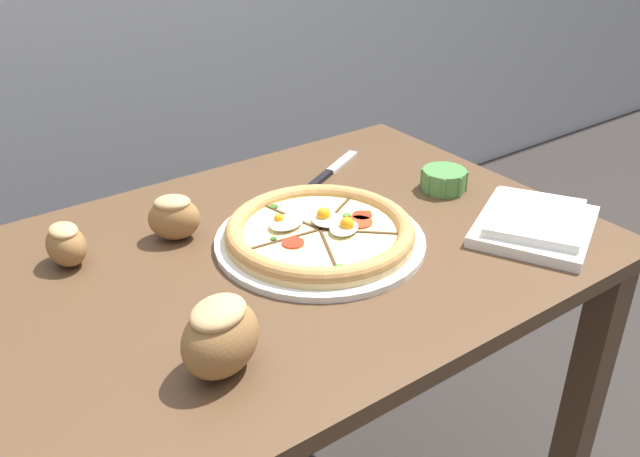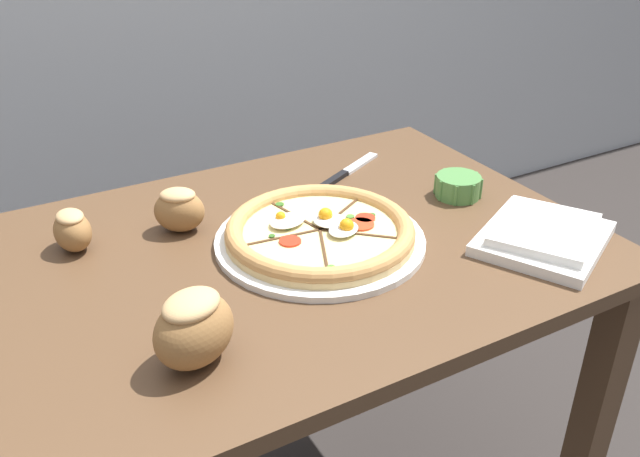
% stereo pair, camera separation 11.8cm
% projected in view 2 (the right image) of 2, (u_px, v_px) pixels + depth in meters
% --- Properties ---
extents(dining_table, '(1.13, 0.76, 0.73)m').
position_uv_depth(dining_table, '(278.00, 304.00, 1.24)').
color(dining_table, '#513823').
rests_on(dining_table, ground_plane).
extents(pizza, '(0.37, 0.37, 0.06)m').
position_uv_depth(pizza, '(320.00, 233.00, 1.19)').
color(pizza, white).
rests_on(pizza, dining_table).
extents(ramekin_bowl, '(0.10, 0.10, 0.04)m').
position_uv_depth(ramekin_bowl, '(458.00, 186.00, 1.35)').
color(ramekin_bowl, '#4C8442').
rests_on(ramekin_bowl, dining_table).
extents(napkin_folded, '(0.29, 0.28, 0.04)m').
position_uv_depth(napkin_folded, '(544.00, 235.00, 1.19)').
color(napkin_folded, silver).
rests_on(napkin_folded, dining_table).
extents(bread_piece_near, '(0.15, 0.13, 0.11)m').
position_uv_depth(bread_piece_near, '(194.00, 327.00, 0.89)').
color(bread_piece_near, olive).
rests_on(bread_piece_near, dining_table).
extents(bread_piece_mid, '(0.11, 0.11, 0.08)m').
position_uv_depth(bread_piece_mid, '(179.00, 209.00, 1.22)').
color(bread_piece_mid, olive).
rests_on(bread_piece_mid, dining_table).
extents(bread_piece_far, '(0.07, 0.09, 0.07)m').
position_uv_depth(bread_piece_far, '(72.00, 230.00, 1.16)').
color(bread_piece_far, olive).
rests_on(bread_piece_far, dining_table).
extents(knife_main, '(0.20, 0.11, 0.01)m').
position_uv_depth(knife_main, '(349.00, 170.00, 1.46)').
color(knife_main, silver).
rests_on(knife_main, dining_table).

